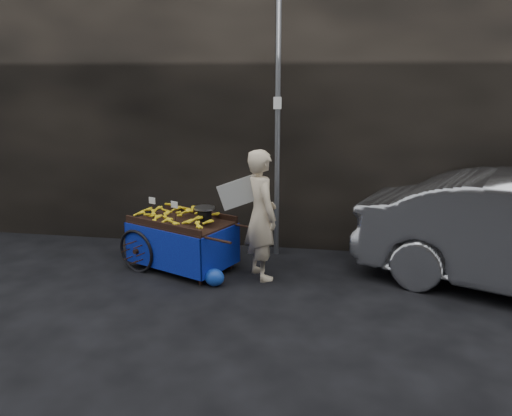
# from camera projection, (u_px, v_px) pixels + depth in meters

# --- Properties ---
(ground) EXTENTS (80.00, 80.00, 0.00)m
(ground) POSITION_uv_depth(u_px,v_px,m) (243.00, 284.00, 6.91)
(ground) COLOR black
(ground) RESTS_ON ground
(building_wall) EXTENTS (13.50, 2.00, 5.00)m
(building_wall) POSITION_uv_depth(u_px,v_px,m) (292.00, 93.00, 8.69)
(building_wall) COLOR black
(building_wall) RESTS_ON ground
(street_pole) EXTENTS (0.12, 0.10, 4.00)m
(street_pole) POSITION_uv_depth(u_px,v_px,m) (278.00, 129.00, 7.59)
(street_pole) COLOR slate
(street_pole) RESTS_ON ground
(banana_cart) EXTENTS (2.14, 1.58, 1.07)m
(banana_cart) POSITION_uv_depth(u_px,v_px,m) (180.00, 225.00, 7.36)
(banana_cart) COLOR black
(banana_cart) RESTS_ON ground
(vendor) EXTENTS (0.97, 0.80, 1.84)m
(vendor) POSITION_uv_depth(u_px,v_px,m) (261.00, 215.00, 6.94)
(vendor) COLOR beige
(vendor) RESTS_ON ground
(plastic_bag) EXTENTS (0.27, 0.22, 0.25)m
(plastic_bag) POSITION_uv_depth(u_px,v_px,m) (214.00, 277.00, 6.82)
(plastic_bag) COLOR #1742B3
(plastic_bag) RESTS_ON ground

